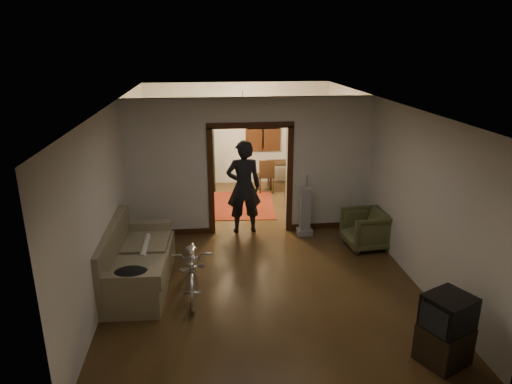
{
  "coord_description": "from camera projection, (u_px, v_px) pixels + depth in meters",
  "views": [
    {
      "loc": [
        -0.88,
        -8.18,
        3.82
      ],
      "look_at": [
        0.0,
        -0.3,
        1.2
      ],
      "focal_mm": 32.0,
      "sensor_mm": 36.0,
      "label": 1
    }
  ],
  "objects": [
    {
      "name": "globe",
      "position": [
        195.0,
        119.0,
        11.73
      ],
      "size": [
        0.29,
        0.29,
        0.29
      ],
      "primitive_type": "sphere",
      "color": "#1E5972",
      "rests_on": "locker"
    },
    {
      "name": "floor",
      "position": [
        254.0,
        245.0,
        9.01
      ],
      "size": [
        5.0,
        8.5,
        0.01
      ],
      "primitive_type": "cube",
      "color": "#332210",
      "rests_on": "ground"
    },
    {
      "name": "wall_right",
      "position": [
        382.0,
        173.0,
        8.84
      ],
      "size": [
        0.02,
        8.5,
        2.8
      ],
      "primitive_type": "cube",
      "color": "beige",
      "rests_on": "floor"
    },
    {
      "name": "partition_wall",
      "position": [
        250.0,
        167.0,
        9.28
      ],
      "size": [
        5.0,
        0.14,
        2.8
      ],
      "primitive_type": "cube",
      "color": "beige",
      "rests_on": "floor"
    },
    {
      "name": "jacket",
      "position": [
        131.0,
        273.0,
        6.52
      ],
      "size": [
        0.49,
        0.37,
        0.14
      ],
      "primitive_type": "ellipsoid",
      "color": "black",
      "rests_on": "sofa"
    },
    {
      "name": "tv_stand",
      "position": [
        444.0,
        344.0,
        5.66
      ],
      "size": [
        0.71,
        0.68,
        0.5
      ],
      "primitive_type": "cube",
      "rotation": [
        0.0,
        0.0,
        0.44
      ],
      "color": "black",
      "rests_on": "floor"
    },
    {
      "name": "oriental_rug",
      "position": [
        241.0,
        205.0,
        11.2
      ],
      "size": [
        1.68,
        2.13,
        0.02
      ],
      "primitive_type": "cube",
      "rotation": [
        0.0,
        0.0,
        -0.07
      ],
      "color": "#61160F",
      "rests_on": "floor"
    },
    {
      "name": "sofa",
      "position": [
        137.0,
        256.0,
        7.42
      ],
      "size": [
        1.08,
        2.23,
        1.01
      ],
      "primitive_type": "cube",
      "rotation": [
        0.0,
        0.0,
        -0.04
      ],
      "color": "#6C6548",
      "rests_on": "floor"
    },
    {
      "name": "vacuum",
      "position": [
        305.0,
        212.0,
        9.34
      ],
      "size": [
        0.34,
        0.29,
        1.02
      ],
      "primitive_type": "cube",
      "rotation": [
        0.0,
        0.0,
        0.15
      ],
      "color": "gray",
      "rests_on": "floor"
    },
    {
      "name": "light_switch",
      "position": [
        301.0,
        173.0,
        9.37
      ],
      "size": [
        0.08,
        0.01,
        0.12
      ],
      "primitive_type": "cube",
      "color": "silver",
      "rests_on": "partition_wall"
    },
    {
      "name": "door_casing",
      "position": [
        250.0,
        181.0,
        9.37
      ],
      "size": [
        1.74,
        0.2,
        2.32
      ],
      "primitive_type": "cube",
      "color": "#33190B",
      "rests_on": "floor"
    },
    {
      "name": "wall_left",
      "position": [
        118.0,
        181.0,
        8.31
      ],
      "size": [
        0.02,
        8.5,
        2.8
      ],
      "primitive_type": "cube",
      "color": "beige",
      "rests_on": "floor"
    },
    {
      "name": "bicycle",
      "position": [
        193.0,
        266.0,
        7.23
      ],
      "size": [
        0.61,
        1.68,
        0.88
      ],
      "primitive_type": "imported",
      "rotation": [
        0.0,
        0.0,
        0.02
      ],
      "color": "silver",
      "rests_on": "floor"
    },
    {
      "name": "person",
      "position": [
        244.0,
        187.0,
        9.36
      ],
      "size": [
        0.74,
        0.51,
        1.96
      ],
      "primitive_type": "imported",
      "rotation": [
        0.0,
        0.0,
        3.2
      ],
      "color": "black",
      "rests_on": "floor"
    },
    {
      "name": "desk_chair",
      "position": [
        266.0,
        175.0,
        12.07
      ],
      "size": [
        0.49,
        0.49,
        0.91
      ],
      "primitive_type": "cube",
      "rotation": [
        0.0,
        0.0,
        -0.25
      ],
      "color": "black",
      "rests_on": "floor"
    },
    {
      "name": "rolled_paper",
      "position": [
        145.0,
        246.0,
        7.71
      ],
      "size": [
        0.11,
        0.86,
        0.11
      ],
      "primitive_type": "cylinder",
      "rotation": [
        1.57,
        0.0,
        0.0
      ],
      "color": "beige",
      "rests_on": "sofa"
    },
    {
      "name": "ceiling",
      "position": [
        254.0,
        102.0,
        8.13
      ],
      "size": [
        5.0,
        8.5,
        0.01
      ],
      "primitive_type": "cube",
      "color": "white",
      "rests_on": "floor"
    },
    {
      "name": "armchair",
      "position": [
        366.0,
        229.0,
        8.83
      ],
      "size": [
        0.87,
        0.85,
        0.74
      ],
      "primitive_type": "imported",
      "rotation": [
        0.0,
        0.0,
        -1.49
      ],
      "color": "#4E522E",
      "rests_on": "floor"
    },
    {
      "name": "crt_tv",
      "position": [
        448.0,
        313.0,
        5.52
      ],
      "size": [
        0.69,
        0.66,
        0.46
      ],
      "primitive_type": "cube",
      "rotation": [
        0.0,
        0.0,
        0.44
      ],
      "color": "black",
      "rests_on": "tv_stand"
    },
    {
      "name": "wall_back",
      "position": [
        238.0,
        134.0,
        12.58
      ],
      "size": [
        5.0,
        0.02,
        2.8
      ],
      "primitive_type": "cube",
      "color": "beige",
      "rests_on": "floor"
    },
    {
      "name": "desk",
      "position": [
        285.0,
        175.0,
        12.5
      ],
      "size": [
        1.05,
        0.74,
        0.71
      ],
      "primitive_type": "cube",
      "rotation": [
        0.0,
        0.0,
        -0.23
      ],
      "color": "black",
      "rests_on": "floor"
    },
    {
      "name": "far_window",
      "position": [
        263.0,
        128.0,
        12.57
      ],
      "size": [
        0.98,
        0.06,
        1.28
      ],
      "primitive_type": "cube",
      "color": "black",
      "rests_on": "wall_back"
    },
    {
      "name": "chandelier",
      "position": [
        243.0,
        108.0,
        10.63
      ],
      "size": [
        0.24,
        0.24,
        0.24
      ],
      "primitive_type": "sphere",
      "color": "#FFE0A5",
      "rests_on": "ceiling"
    },
    {
      "name": "locker",
      "position": [
        197.0,
        156.0,
        12.04
      ],
      "size": [
        0.96,
        0.55,
        1.9
      ],
      "primitive_type": "cube",
      "rotation": [
        0.0,
        0.0,
        -0.02
      ],
      "color": "black",
      "rests_on": "floor"
    }
  ]
}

